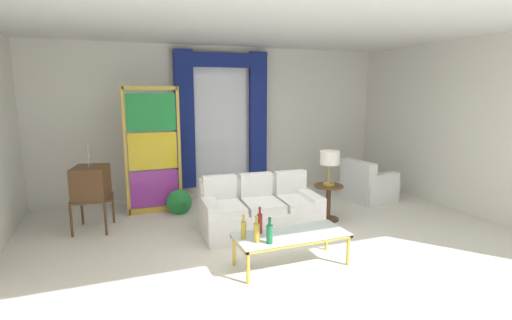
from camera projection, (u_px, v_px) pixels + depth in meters
name	position (u px, v px, depth m)	size (l,w,h in m)	color
ground_plane	(281.00, 244.00, 5.47)	(16.00, 16.00, 0.00)	silver
wall_rear	(219.00, 121.00, 8.01)	(8.00, 0.12, 3.00)	white
wall_right	(450.00, 125.00, 7.06)	(0.12, 7.00, 3.00)	white
ceiling_slab	(260.00, 29.00, 5.66)	(8.00, 7.60, 0.04)	white
curtained_window	(222.00, 110.00, 7.82)	(2.00, 0.17, 2.70)	white
couch_white_long	(259.00, 211.00, 5.97)	(1.82, 1.04, 0.86)	white
coffee_table	(291.00, 236.00, 4.73)	(1.39, 0.58, 0.41)	silver
bottle_blue_decanter	(260.00, 222.00, 4.72)	(0.06, 0.06, 0.34)	maroon
bottle_crystal_tall	(270.00, 233.00, 4.41)	(0.07, 0.07, 0.32)	#196B3D
bottle_amber_squat	(257.00, 231.00, 4.45)	(0.07, 0.07, 0.32)	gold
bottle_ruby_flask	(244.00, 229.00, 4.56)	(0.06, 0.06, 0.30)	gold
vintage_tv	(91.00, 184.00, 5.89)	(0.62, 0.69, 1.35)	brown
armchair_white	(367.00, 186.00, 7.60)	(0.90, 0.90, 0.80)	white
stained_glass_divider	(153.00, 153.00, 6.67)	(0.95, 0.05, 2.20)	gold
peacock_figurine	(180.00, 203.00, 6.67)	(0.44, 0.60, 0.50)	beige
round_side_table	(328.00, 199.00, 6.41)	(0.48, 0.48, 0.59)	brown
table_lamp_brass	(330.00, 159.00, 6.28)	(0.32, 0.32, 0.57)	#B29338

